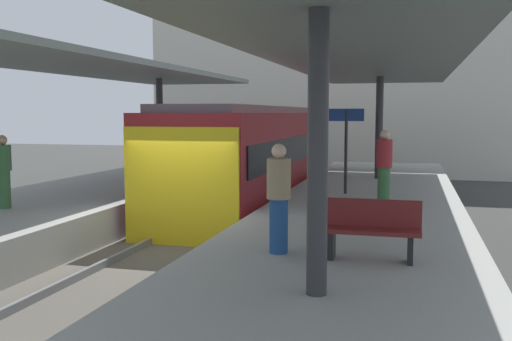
{
  "coord_description": "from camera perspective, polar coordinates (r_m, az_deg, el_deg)",
  "views": [
    {
      "loc": [
        4.83,
        -11.5,
        3.09
      ],
      "look_at": [
        0.73,
        3.92,
        1.53
      ],
      "focal_mm": 41.23,
      "sensor_mm": 36.0,
      "label": 1
    }
  ],
  "objects": [
    {
      "name": "passenger_near_bench",
      "position": [
        14.06,
        -23.32,
        -0.0
      ],
      "size": [
        0.36,
        0.36,
        1.62
      ],
      "color": "#386B3D",
      "rests_on": "platform_left"
    },
    {
      "name": "platform_right",
      "position": [
        11.84,
        9.62,
        -7.15
      ],
      "size": [
        4.4,
        28.0,
        1.0
      ],
      "primitive_type": "cube",
      "color": "#9E9E99",
      "rests_on": "ground_plane"
    },
    {
      "name": "platform_bench",
      "position": [
        8.58,
        11.09,
        -5.47
      ],
      "size": [
        1.4,
        0.41,
        0.86
      ],
      "color": "black",
      "rests_on": "platform_right"
    },
    {
      "name": "canopy_left",
      "position": [
        15.57,
        -19.11,
        9.87
      ],
      "size": [
        4.18,
        21.0,
        3.46
      ],
      "color": "#333335",
      "rests_on": "platform_left"
    },
    {
      "name": "commuter_train",
      "position": [
        18.19,
        -0.54,
        1.28
      ],
      "size": [
        2.78,
        11.43,
        3.1
      ],
      "color": "maroon",
      "rests_on": "track_ballast"
    },
    {
      "name": "station_building_backdrop",
      "position": [
        31.86,
        7.54,
        9.86
      ],
      "size": [
        18.0,
        6.0,
        11.0
      ],
      "primitive_type": "cube",
      "color": "beige",
      "rests_on": "ground_plane"
    },
    {
      "name": "passenger_far_end",
      "position": [
        13.8,
        12.33,
        0.45
      ],
      "size": [
        0.36,
        0.36,
        1.71
      ],
      "color": "#386B3D",
      "rests_on": "platform_right"
    },
    {
      "name": "platform_sign",
      "position": [
        15.37,
        8.75,
        3.77
      ],
      "size": [
        0.9,
        0.08,
        2.21
      ],
      "color": "#262628",
      "rests_on": "platform_right"
    },
    {
      "name": "ground_plane",
      "position": [
        12.85,
        -7.73,
        -8.39
      ],
      "size": [
        80.0,
        80.0,
        0.0
      ],
      "primitive_type": "plane",
      "color": "#383835"
    },
    {
      "name": "platform_left",
      "position": [
        14.61,
        -21.7,
        -5.04
      ],
      "size": [
        4.4,
        28.0,
        1.0
      ],
      "primitive_type": "cube",
      "color": "#9E9E99",
      "rests_on": "ground_plane"
    },
    {
      "name": "rail_near_side",
      "position": [
        13.08,
        -10.68,
        -6.98
      ],
      "size": [
        0.08,
        28.0,
        0.14
      ],
      "primitive_type": "cube",
      "color": "slate",
      "rests_on": "track_ballast"
    },
    {
      "name": "track_ballast",
      "position": [
        12.83,
        -7.74,
        -7.96
      ],
      "size": [
        3.2,
        28.0,
        0.2
      ],
      "primitive_type": "cube",
      "color": "#59544C",
      "rests_on": "ground_plane"
    },
    {
      "name": "passenger_mid_platform",
      "position": [
        8.76,
        2.22,
        -2.56
      ],
      "size": [
        0.36,
        0.36,
        1.64
      ],
      "color": "navy",
      "rests_on": "platform_right"
    },
    {
      "name": "canopy_right",
      "position": [
        13.0,
        10.48,
        10.77
      ],
      "size": [
        4.18,
        21.0,
        3.41
      ],
      "color": "#333335",
      "rests_on": "platform_right"
    },
    {
      "name": "rail_far_side",
      "position": [
        12.54,
        -4.68,
        -7.45
      ],
      "size": [
        0.08,
        28.0,
        0.14
      ],
      "primitive_type": "cube",
      "color": "slate",
      "rests_on": "track_ballast"
    }
  ]
}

